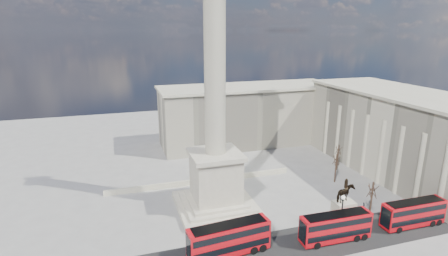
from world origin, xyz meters
TOP-DOWN VIEW (x-y plane):
  - ground at (0.00, 0.00)m, footprint 180.00×180.00m
  - asphalt_road at (5.00, -10.00)m, footprint 120.00×9.00m
  - nelsons_column at (0.00, 5.00)m, footprint 14.00×14.00m
  - balustrade_wall at (0.00, 16.00)m, footprint 40.00×0.60m
  - building_east at (45.00, 10.00)m, footprint 19.00×46.00m
  - building_northeast at (20.00, 40.00)m, footprint 51.00×17.00m
  - red_bus_a at (-1.97, -9.18)m, footprint 12.38×3.86m
  - red_bus_b at (14.80, -10.74)m, footprint 11.37×2.89m
  - red_bus_c at (29.69, -10.88)m, footprint 11.18×2.74m
  - victorian_lamp at (16.28, -9.87)m, footprint 0.60×0.60m
  - equestrian_statue at (18.24, -7.72)m, footprint 4.23×3.17m
  - bare_tree_near at (23.53, -7.82)m, footprint 1.79×1.79m
  - bare_tree_mid at (27.64, 8.15)m, footprint 1.77×1.77m
  - bare_tree_far at (32.09, 13.80)m, footprint 1.60×1.60m
  - pedestrian_walking at (25.43, -4.04)m, footprint 0.63×0.50m
  - pedestrian_standing at (29.99, -5.56)m, footprint 1.10×1.02m
  - pedestrian_crossing at (5.56, -4.50)m, footprint 1.12×1.11m

SIDE VIEW (x-z plane):
  - ground at x=0.00m, z-range 0.00..0.00m
  - asphalt_road at x=5.00m, z-range 0.00..0.01m
  - balustrade_wall at x=0.00m, z-range 0.00..1.10m
  - pedestrian_walking at x=25.43m, z-range 0.00..1.52m
  - pedestrian_standing at x=29.99m, z-range 0.00..1.80m
  - pedestrian_crossing at x=5.56m, z-range 0.00..1.90m
  - red_bus_c at x=29.69m, z-range 0.11..4.63m
  - red_bus_b at x=14.80m, z-range 0.11..4.70m
  - red_bus_a at x=-1.97m, z-range 0.12..5.06m
  - equestrian_statue at x=18.24m, z-range -1.31..7.43m
  - victorian_lamp at x=16.28m, z-range 0.63..7.68m
  - bare_tree_far at x=32.09m, z-range 1.88..8.40m
  - bare_tree_mid at x=27.64m, z-range 1.94..8.66m
  - bare_tree_near at x=23.53m, z-range 2.26..10.09m
  - building_northeast at x=20.00m, z-range 0.02..16.62m
  - building_east at x=45.00m, z-range 0.02..18.62m
  - nelsons_column at x=0.00m, z-range -12.01..37.84m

